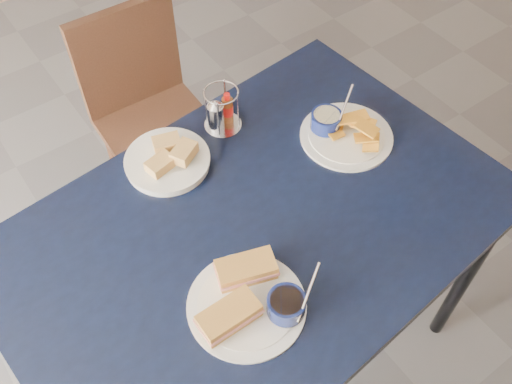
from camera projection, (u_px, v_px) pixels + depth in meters
ground at (243, 334)px, 2.08m from camera, size 6.00×6.00×0.00m
dining_table at (256, 237)px, 1.52m from camera, size 1.38×0.98×0.75m
chair_far at (145, 102)px, 2.14m from camera, size 0.40×0.39×0.83m
sandwich_plate at (250, 299)px, 1.31m from camera, size 0.30×0.28×0.12m
plantain_plate at (340, 130)px, 1.65m from camera, size 0.27×0.27×0.12m
bread_basket at (168, 160)px, 1.58m from camera, size 0.23×0.23×0.07m
condiment_caddy at (221, 112)px, 1.64m from camera, size 0.11×0.11×0.14m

